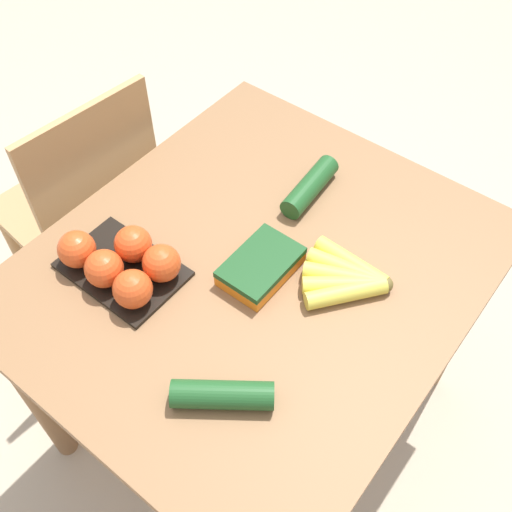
{
  "coord_description": "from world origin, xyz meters",
  "views": [
    {
      "loc": [
        -0.63,
        -0.5,
        1.8
      ],
      "look_at": [
        0.0,
        0.0,
        0.79
      ],
      "focal_mm": 42.0,
      "sensor_mm": 36.0,
      "label": 1
    }
  ],
  "objects_px": {
    "chair": "(87,209)",
    "banana_bunch": "(347,278)",
    "tomato_pack": "(122,264)",
    "cucumber_near": "(310,187)",
    "carrot_bag": "(261,265)",
    "cucumber_far": "(223,395)"
  },
  "relations": [
    {
      "from": "chair",
      "to": "banana_bunch",
      "type": "bearing_deg",
      "value": 99.19
    },
    {
      "from": "carrot_bag",
      "to": "cucumber_near",
      "type": "xyz_separation_m",
      "value": [
        0.26,
        0.05,
        0.0
      ]
    },
    {
      "from": "cucumber_far",
      "to": "tomato_pack",
      "type": "bearing_deg",
      "value": 75.57
    },
    {
      "from": "chair",
      "to": "banana_bunch",
      "type": "distance_m",
      "value": 0.9
    },
    {
      "from": "cucumber_near",
      "to": "chair",
      "type": "bearing_deg",
      "value": 109.3
    },
    {
      "from": "cucumber_near",
      "to": "carrot_bag",
      "type": "bearing_deg",
      "value": -168.46
    },
    {
      "from": "cucumber_near",
      "to": "cucumber_far",
      "type": "height_order",
      "value": "same"
    },
    {
      "from": "tomato_pack",
      "to": "cucumber_far",
      "type": "relative_size",
      "value": 1.43
    },
    {
      "from": "banana_bunch",
      "to": "tomato_pack",
      "type": "xyz_separation_m",
      "value": [
        -0.28,
        0.39,
        0.03
      ]
    },
    {
      "from": "tomato_pack",
      "to": "cucumber_far",
      "type": "bearing_deg",
      "value": -104.43
    },
    {
      "from": "chair",
      "to": "tomato_pack",
      "type": "xyz_separation_m",
      "value": [
        -0.22,
        -0.46,
        0.33
      ]
    },
    {
      "from": "carrot_bag",
      "to": "tomato_pack",
      "type": "bearing_deg",
      "value": 130.07
    },
    {
      "from": "carrot_bag",
      "to": "cucumber_far",
      "type": "xyz_separation_m",
      "value": [
        -0.28,
        -0.13,
        0.0
      ]
    },
    {
      "from": "banana_bunch",
      "to": "cucumber_near",
      "type": "distance_m",
      "value": 0.27
    },
    {
      "from": "tomato_pack",
      "to": "chair",
      "type": "bearing_deg",
      "value": 64.11
    },
    {
      "from": "chair",
      "to": "banana_bunch",
      "type": "xyz_separation_m",
      "value": [
        0.05,
        -0.85,
        0.3
      ]
    },
    {
      "from": "banana_bunch",
      "to": "chair",
      "type": "bearing_deg",
      "value": 93.67
    },
    {
      "from": "tomato_pack",
      "to": "cucumber_near",
      "type": "height_order",
      "value": "tomato_pack"
    },
    {
      "from": "chair",
      "to": "cucumber_near",
      "type": "distance_m",
      "value": 0.74
    },
    {
      "from": "banana_bunch",
      "to": "tomato_pack",
      "type": "height_order",
      "value": "tomato_pack"
    },
    {
      "from": "chair",
      "to": "cucumber_near",
      "type": "xyz_separation_m",
      "value": [
        0.22,
        -0.64,
        0.31
      ]
    },
    {
      "from": "banana_bunch",
      "to": "cucumber_near",
      "type": "bearing_deg",
      "value": 51.92
    }
  ]
}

